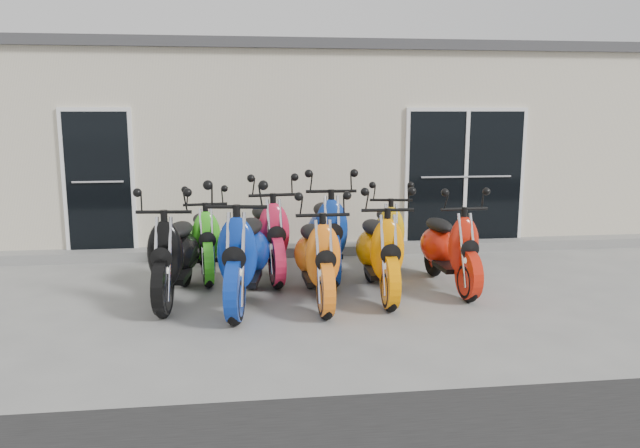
# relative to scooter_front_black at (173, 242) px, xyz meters

# --- Properties ---
(ground) EXTENTS (80.00, 80.00, 0.00)m
(ground) POSITION_rel_scooter_front_black_xyz_m (1.87, 0.20, -0.71)
(ground) COLOR gray
(ground) RESTS_ON ground
(building) EXTENTS (14.00, 6.00, 3.20)m
(building) POSITION_rel_scooter_front_black_xyz_m (1.87, 5.40, 0.89)
(building) COLOR beige
(building) RESTS_ON ground
(roof_cap) EXTENTS (14.20, 6.20, 0.16)m
(roof_cap) POSITION_rel_scooter_front_black_xyz_m (1.87, 5.40, 2.57)
(roof_cap) COLOR #3F3F42
(roof_cap) RESTS_ON building
(front_step) EXTENTS (14.00, 0.40, 0.15)m
(front_step) POSITION_rel_scooter_front_black_xyz_m (1.87, 2.22, -0.64)
(front_step) COLOR gray
(front_step) RESTS_ON ground
(door_left) EXTENTS (1.07, 0.08, 2.22)m
(door_left) POSITION_rel_scooter_front_black_xyz_m (-1.33, 2.37, 0.55)
(door_left) COLOR black
(door_left) RESTS_ON front_step
(door_right) EXTENTS (2.02, 0.08, 2.22)m
(door_right) POSITION_rel_scooter_front_black_xyz_m (4.47, 2.37, 0.55)
(door_right) COLOR black
(door_right) RESTS_ON front_step
(scooter_front_black) EXTENTS (0.89, 1.99, 1.43)m
(scooter_front_black) POSITION_rel_scooter_front_black_xyz_m (0.00, 0.00, 0.00)
(scooter_front_black) COLOR black
(scooter_front_black) RESTS_ON ground
(scooter_front_blue) EXTENTS (1.07, 2.18, 1.54)m
(scooter_front_blue) POSITION_rel_scooter_front_black_xyz_m (0.83, -0.29, 0.06)
(scooter_front_blue) COLOR #0B2E9B
(scooter_front_blue) RESTS_ON ground
(scooter_front_orange_a) EXTENTS (0.73, 1.91, 1.40)m
(scooter_front_orange_a) POSITION_rel_scooter_front_black_xyz_m (1.69, -0.29, -0.02)
(scooter_front_orange_a) COLOR orange
(scooter_front_orange_a) RESTS_ON ground
(scooter_front_orange_b) EXTENTS (0.76, 1.94, 1.41)m
(scooter_front_orange_b) POSITION_rel_scooter_front_black_xyz_m (2.49, -0.10, -0.01)
(scooter_front_orange_b) COLOR #FF8D00
(scooter_front_orange_b) RESTS_ON ground
(scooter_front_red) EXTENTS (0.75, 1.87, 1.36)m
(scooter_front_red) POSITION_rel_scooter_front_black_xyz_m (3.46, 0.10, -0.03)
(scooter_front_red) COLOR red
(scooter_front_red) RESTS_ON ground
(scooter_back_green) EXTENTS (0.84, 1.84, 1.32)m
(scooter_back_green) POSITION_rel_scooter_front_black_xyz_m (0.30, 1.11, -0.06)
(scooter_back_green) COLOR green
(scooter_back_green) RESTS_ON ground
(scooter_back_red) EXTENTS (0.95, 2.07, 1.47)m
(scooter_back_red) POSITION_rel_scooter_front_black_xyz_m (1.17, 1.00, 0.02)
(scooter_back_red) COLOR #C91B3F
(scooter_back_red) RESTS_ON ground
(scooter_back_blue) EXTENTS (0.83, 2.10, 1.53)m
(scooter_back_blue) POSITION_rel_scooter_front_black_xyz_m (1.99, 0.96, 0.05)
(scooter_back_blue) COLOR navy
(scooter_back_blue) RESTS_ON ground
(scooter_back_yellow) EXTENTS (0.92, 1.88, 1.33)m
(scooter_back_yellow) POSITION_rel_scooter_front_black_xyz_m (2.88, 1.09, -0.05)
(scooter_back_yellow) COLOR #EAAF0E
(scooter_back_yellow) RESTS_ON ground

